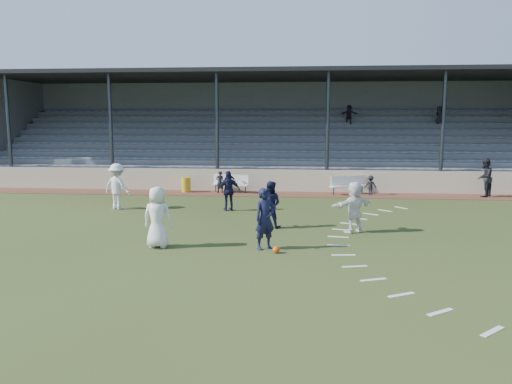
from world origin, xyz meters
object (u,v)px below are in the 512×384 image
Objects in this scene: football at (276,250)px; player_navy_lead at (265,219)px; bench_left at (231,182)px; trash_bin at (186,185)px; official at (485,178)px; player_white_lead at (158,217)px; bench_right at (348,183)px.

player_navy_lead reaches higher than football.
bench_left reaches higher than football.
football is at bearing -85.77° from player_navy_lead.
trash_bin is 15.48m from official.
player_navy_lead is at bearing -3.80° from official.
official is (13.64, 11.27, 0.04)m from player_white_lead.
bench_left is 1.04× the size of official.
player_white_lead is 3.32m from player_navy_lead.
bench_right is at bearing 11.70° from bench_left.
bench_left is at bearing 3.33° from trash_bin.
player_white_lead reaches higher than bench_left.
bench_right is 12.40m from football.
bench_right reaches higher than trash_bin.
bench_right reaches higher than football.
player_navy_lead is 0.97× the size of official.
bench_right is at bearing -115.86° from player_white_lead.
trash_bin is (-2.42, -0.14, -0.17)m from bench_left.
bench_left is 11.66m from player_white_lead.
official reaches higher than bench_right.
football is at bearing 179.34° from player_white_lead.
bench_right is 6.82m from official.
player_navy_lead reaches higher than bench_left.
trash_bin is (-8.67, -0.14, -0.17)m from bench_right.
player_navy_lead is at bearing -65.69° from trash_bin.
player_white_lead is at bearing -81.25° from bench_left.
player_white_lead is (-3.69, 0.34, 0.85)m from football.
trash_bin is at bearing 156.04° from bench_right.
football is 0.11× the size of player_white_lead.
trash_bin is 0.41× the size of player_white_lead.
football is 0.11× the size of player_navy_lead.
player_white_lead reaches higher than player_navy_lead.
player_navy_lead is 15.20m from official.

